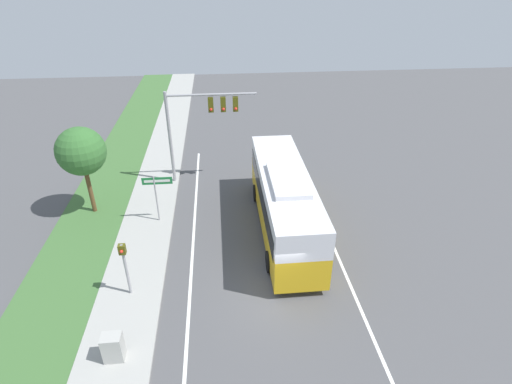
% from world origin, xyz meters
% --- Properties ---
extents(ground_plane, '(80.00, 80.00, 0.00)m').
position_xyz_m(ground_plane, '(0.00, 0.00, 0.00)').
color(ground_plane, '#4C4C4F').
extents(sidewalk, '(2.80, 80.00, 0.12)m').
position_xyz_m(sidewalk, '(-6.20, 0.00, 0.06)').
color(sidewalk, '#9E9E99').
rests_on(sidewalk, ground_plane).
extents(grass_verge, '(3.60, 80.00, 0.10)m').
position_xyz_m(grass_verge, '(-9.40, 0.00, 0.05)').
color(grass_verge, '#3D6633').
rests_on(grass_verge, ground_plane).
extents(lane_divider_near, '(0.14, 30.00, 0.01)m').
position_xyz_m(lane_divider_near, '(-3.60, 0.00, 0.00)').
color(lane_divider_near, silver).
rests_on(lane_divider_near, ground_plane).
extents(lane_divider_far, '(0.14, 30.00, 0.01)m').
position_xyz_m(lane_divider_far, '(3.60, 0.00, 0.00)').
color(lane_divider_far, silver).
rests_on(lane_divider_far, ground_plane).
extents(bus, '(2.60, 10.41, 3.62)m').
position_xyz_m(bus, '(1.24, 4.47, 1.96)').
color(bus, gold).
rests_on(bus, ground_plane).
extents(signal_gantry, '(5.55, 0.41, 6.05)m').
position_xyz_m(signal_gantry, '(-3.12, 10.56, 4.43)').
color(signal_gantry, '#939399').
rests_on(signal_gantry, ground_plane).
extents(pedestrian_signal, '(0.28, 0.34, 2.72)m').
position_xyz_m(pedestrian_signal, '(-6.15, 0.24, 1.87)').
color(pedestrian_signal, '#939399').
rests_on(pedestrian_signal, ground_plane).
extents(street_sign, '(1.60, 0.08, 2.85)m').
position_xyz_m(street_sign, '(-5.46, 5.89, 2.05)').
color(street_sign, '#939399').
rests_on(street_sign, ground_plane).
extents(utility_cabinet, '(0.71, 0.54, 1.13)m').
position_xyz_m(utility_cabinet, '(-6.13, -3.10, 0.68)').
color(utility_cabinet, '#A8A8A3').
rests_on(utility_cabinet, sidewalk).
extents(roadside_tree, '(2.64, 2.64, 5.10)m').
position_xyz_m(roadside_tree, '(-9.40, 7.28, 3.85)').
color(roadside_tree, brown).
rests_on(roadside_tree, grass_verge).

